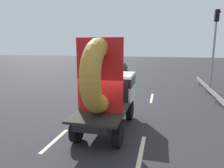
{
  "coord_description": "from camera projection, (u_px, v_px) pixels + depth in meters",
  "views": [
    {
      "loc": [
        2.49,
        -8.16,
        3.86
      ],
      "look_at": [
        0.15,
        1.32,
        1.96
      ],
      "focal_mm": 32.03,
      "sensor_mm": 36.0,
      "label": 1
    }
  ],
  "objects": [
    {
      "name": "ground_plane",
      "position": [
        102.0,
        131.0,
        9.11
      ],
      "size": [
        120.0,
        120.0,
        0.0
      ],
      "primitive_type": "plane",
      "color": "#28282B"
    },
    {
      "name": "flatbed_truck",
      "position": [
        107.0,
        87.0,
        9.11
      ],
      "size": [
        2.02,
        4.91,
        4.15
      ],
      "color": "black",
      "rests_on": "ground_plane"
    },
    {
      "name": "distant_sedan",
      "position": [
        120.0,
        67.0,
        29.1
      ],
      "size": [
        1.68,
        3.91,
        1.28
      ],
      "color": "black",
      "rests_on": "ground_plane"
    },
    {
      "name": "traffic_light",
      "position": [
        215.0,
        40.0,
        15.95
      ],
      "size": [
        0.42,
        0.36,
        6.58
      ],
      "color": "gray",
      "rests_on": "ground_plane"
    },
    {
      "name": "guardrail",
      "position": [
        211.0,
        91.0,
        14.68
      ],
      "size": [
        0.1,
        12.35,
        0.71
      ],
      "color": "gray",
      "rests_on": "ground_plane"
    },
    {
      "name": "lane_dash_left_near",
      "position": [
        55.0,
        140.0,
        8.23
      ],
      "size": [
        0.16,
        2.13,
        0.01
      ],
      "primitive_type": "cube",
      "rotation": [
        0.0,
        0.0,
        1.57
      ],
      "color": "beige",
      "rests_on": "ground_plane"
    },
    {
      "name": "lane_dash_left_far",
      "position": [
        104.0,
        97.0,
        15.1
      ],
      "size": [
        0.16,
        2.01,
        0.01
      ],
      "primitive_type": "cube",
      "rotation": [
        0.0,
        0.0,
        1.57
      ],
      "color": "beige",
      "rests_on": "ground_plane"
    },
    {
      "name": "lane_dash_right_near",
      "position": [
        141.0,
        153.0,
        7.25
      ],
      "size": [
        0.16,
        2.74,
        0.01
      ],
      "primitive_type": "cube",
      "rotation": [
        0.0,
        0.0,
        1.57
      ],
      "color": "beige",
      "rests_on": "ground_plane"
    },
    {
      "name": "lane_dash_right_far",
      "position": [
        152.0,
        98.0,
        14.83
      ],
      "size": [
        0.16,
        2.66,
        0.01
      ],
      "primitive_type": "cube",
      "rotation": [
        0.0,
        0.0,
        1.57
      ],
      "color": "beige",
      "rests_on": "ground_plane"
    }
  ]
}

